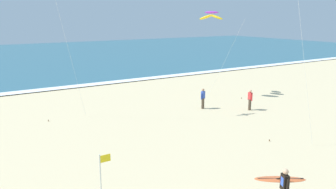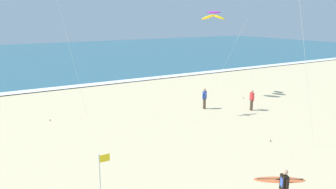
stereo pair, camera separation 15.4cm
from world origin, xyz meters
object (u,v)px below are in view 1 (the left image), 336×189
at_px(surfer_trailing, 282,184).
at_px(bystander_blue_top, 203,98).
at_px(bystander_red_top, 250,100).
at_px(lifeguard_flag, 102,175).
at_px(kite_arc_violet_near, 212,16).

height_order(surfer_trailing, bystander_blue_top, surfer_trailing).
distance_m(bystander_red_top, lifeguard_flag, 16.04).
xyz_separation_m(surfer_trailing, bystander_blue_top, (6.27, 12.74, -0.23)).
bearing_deg(lifeguard_flag, surfer_trailing, -34.14).
xyz_separation_m(surfer_trailing, bystander_red_top, (9.04, 10.52, -0.23)).
xyz_separation_m(bystander_blue_top, bystander_red_top, (2.77, -2.22, 0.00)).
xyz_separation_m(kite_arc_violet_near, bystander_red_top, (-0.76, -5.78, -6.22)).
relative_size(surfer_trailing, lifeguard_flag, 0.97).
relative_size(surfer_trailing, bystander_red_top, 1.28).
distance_m(kite_arc_violet_near, lifeguard_flag, 20.62).
bearing_deg(surfer_trailing, bystander_red_top, 49.32).
relative_size(bystander_red_top, lifeguard_flag, 0.76).
height_order(surfer_trailing, kite_arc_violet_near, kite_arc_violet_near).
xyz_separation_m(surfer_trailing, lifeguard_flag, (-5.48, 3.72, 0.23)).
distance_m(bystander_blue_top, bystander_red_top, 3.55).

